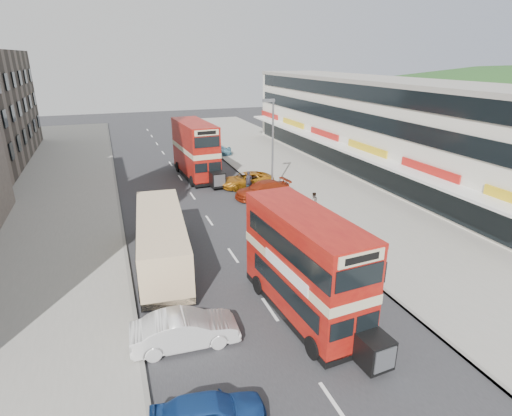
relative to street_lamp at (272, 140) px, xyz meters
name	(u,v)px	position (x,y,z in m)	size (l,w,h in m)	color
ground	(287,334)	(-6.52, -18.00, -4.78)	(160.00, 160.00, 0.00)	#28282B
road_surface	(193,196)	(-6.52, 2.00, -4.78)	(12.00, 90.00, 0.01)	#28282B
pavement_right	(316,182)	(5.48, 2.00, -4.71)	(12.00, 90.00, 0.15)	gray
pavement_left	(38,212)	(-18.52, 2.00, -4.71)	(12.00, 90.00, 0.15)	gray
kerb_left	(119,203)	(-12.62, 2.00, -4.71)	(0.20, 90.00, 0.16)	gray
kerb_right	(259,188)	(-0.42, 2.00, -4.71)	(0.20, 90.00, 0.16)	gray
commercial_row	(379,125)	(13.42, 4.00, -0.09)	(9.90, 46.20, 9.30)	beige
street_lamp	(272,140)	(0.00, 0.00, 0.00)	(1.00, 0.20, 8.12)	slate
bus_main	(305,265)	(-5.19, -16.83, -2.24)	(3.02, 8.83, 4.83)	black
bus_second	(196,150)	(-4.88, 7.77, -2.02)	(3.14, 9.60, 5.25)	black
coach	(162,239)	(-10.62, -9.56, -3.20)	(3.42, 10.31, 2.68)	black
car_left_near	(209,414)	(-10.85, -21.55, -4.15)	(1.51, 3.75, 1.28)	navy
car_left_front	(185,330)	(-10.77, -17.15, -4.05)	(1.55, 4.44, 1.46)	silver
car_right_a	(262,190)	(-0.99, -0.42, -4.08)	(1.96, 4.83, 1.40)	maroon
car_right_b	(247,180)	(-1.29, 2.87, -4.11)	(2.25, 4.87, 1.35)	#B76C12
car_right_c	(214,151)	(-0.99, 15.79, -4.09)	(1.64, 4.07, 1.39)	teal
pedestrian_near	(313,202)	(1.33, -5.26, -3.86)	(0.57, 0.39, 1.55)	gray
cyclist	(249,187)	(-1.74, 0.92, -4.12)	(0.70, 1.76, 2.00)	gray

